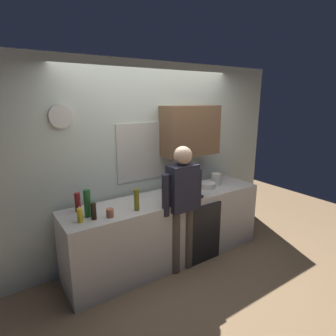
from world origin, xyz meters
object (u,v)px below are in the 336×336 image
bottle_dark_sauce (94,211)px  potted_plant (179,179)px  cup_terracotta_mug (110,213)px  mixing_bowl (208,185)px  bottle_olive_oil (137,200)px  bottle_red_vinegar (78,202)px  person_at_sink (182,200)px  storage_canister (216,179)px  dish_soap (80,215)px  bottle_green_wine (87,203)px  coffee_maker (191,186)px

bottle_dark_sauce → potted_plant: bearing=14.5°
cup_terracotta_mug → mixing_bowl: 1.54m
bottle_olive_oil → mixing_bowl: 1.22m
bottle_red_vinegar → person_at_sink: bearing=-22.9°
bottle_red_vinegar → storage_canister: size_ratio=1.29×
storage_canister → bottle_red_vinegar: bearing=176.0°
mixing_bowl → person_at_sink: 0.72m
bottle_olive_oil → dish_soap: (-0.63, 0.04, -0.05)m
mixing_bowl → bottle_green_wine: bearing=-179.8°
storage_canister → mixing_bowl: bearing=-166.1°
bottle_green_wine → potted_plant: bottle_green_wine is taller
bottle_dark_sauce → cup_terracotta_mug: 0.17m
coffee_maker → dish_soap: size_ratio=1.83×
bottle_olive_oil → person_at_sink: 0.57m
mixing_bowl → bottle_dark_sauce: bearing=-176.2°
bottle_red_vinegar → potted_plant: size_ratio=0.96×
potted_plant → bottle_red_vinegar: bearing=-177.9°
bottle_red_vinegar → storage_canister: 1.98m
person_at_sink → potted_plant: bearing=50.5°
potted_plant → person_at_sink: (-0.33, -0.52, -0.08)m
bottle_green_wine → bottle_dark_sauce: 0.12m
bottle_green_wine → dish_soap: (-0.11, -0.09, -0.07)m
coffee_maker → bottle_green_wine: bearing=174.3°
bottle_red_vinegar → dish_soap: 0.30m
storage_canister → person_at_sink: 0.93m
bottle_green_wine → dish_soap: bottle_green_wine is taller
cup_terracotta_mug → person_at_sink: person_at_sink is taller
bottle_dark_sauce → bottle_red_vinegar: 0.31m
bottle_dark_sauce → mixing_bowl: bearing=3.8°
bottle_red_vinegar → person_at_sink: person_at_sink is taller
cup_terracotta_mug → dish_soap: bearing=170.4°
coffee_maker → bottle_green_wine: (-1.31, 0.13, 0.00)m
dish_soap → storage_canister: bearing=4.2°
bottle_olive_oil → potted_plant: bearing=23.8°
mixing_bowl → person_at_sink: bearing=-157.1°
bottle_green_wine → bottle_red_vinegar: (-0.05, 0.20, -0.04)m
bottle_olive_oil → person_at_sink: size_ratio=0.16×
bottle_green_wine → person_at_sink: bearing=-14.5°
bottle_olive_oil → bottle_green_wine: bearing=165.1°
bottle_dark_sauce → storage_canister: (1.90, 0.16, -0.01)m
mixing_bowl → potted_plant: size_ratio=0.96×
cup_terracotta_mug → potted_plant: 1.26m
bottle_green_wine → bottle_red_vinegar: bearing=104.4°
mixing_bowl → person_at_sink: (-0.66, -0.28, 0.01)m
bottle_olive_oil → bottle_dark_sauce: 0.49m
coffee_maker → potted_plant: size_ratio=1.43×
bottle_red_vinegar → potted_plant: bearing=2.1°
bottle_red_vinegar → potted_plant: potted_plant is taller
potted_plant → person_at_sink: 0.62m
mixing_bowl → person_at_sink: size_ratio=0.14×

